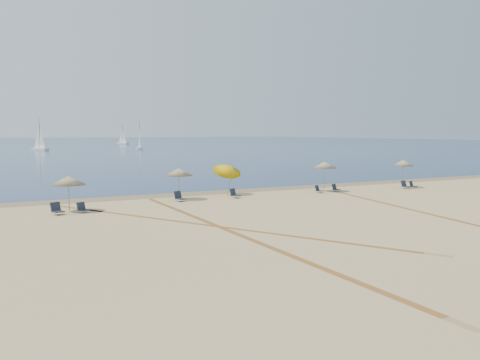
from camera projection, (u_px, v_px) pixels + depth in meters
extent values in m
plane|color=tan|center=(473.00, 253.00, 20.88)|extent=(160.00, 160.00, 0.00)
plane|color=#0C2151|center=(12.00, 143.00, 218.75)|extent=(500.00, 500.00, 0.00)
plane|color=olive|center=(217.00, 192.00, 41.99)|extent=(500.00, 500.00, 0.00)
cylinder|color=gray|center=(69.00, 195.00, 31.46)|extent=(0.05, 0.05, 2.07)
cone|color=beige|center=(68.00, 180.00, 31.38)|extent=(2.07, 2.07, 0.55)
sphere|color=gray|center=(68.00, 175.00, 31.35)|extent=(0.08, 0.08, 0.08)
cylinder|color=gray|center=(179.00, 185.00, 37.03)|extent=(0.05, 0.05, 2.16)
cone|color=beige|center=(179.00, 172.00, 36.95)|extent=(2.00, 2.00, 0.55)
sphere|color=gray|center=(179.00, 168.00, 36.92)|extent=(0.08, 0.08, 0.08)
cylinder|color=gray|center=(230.00, 181.00, 39.27)|extent=(0.05, 1.13, 2.23)
cone|color=#DCB107|center=(227.00, 168.00, 39.60)|extent=(2.18, 2.20, 1.45)
sphere|color=gray|center=(227.00, 164.00, 39.57)|extent=(0.08, 0.08, 0.08)
cylinder|color=gray|center=(324.00, 177.00, 42.06)|extent=(0.05, 0.11, 2.33)
cone|color=beige|center=(324.00, 165.00, 41.95)|extent=(2.04, 2.05, 0.60)
sphere|color=gray|center=(324.00, 161.00, 41.92)|extent=(0.08, 0.08, 0.08)
cylinder|color=gray|center=(403.00, 174.00, 45.10)|extent=(0.05, 0.05, 2.31)
cone|color=beige|center=(403.00, 163.00, 45.01)|extent=(1.86, 1.86, 0.55)
sphere|color=gray|center=(403.00, 159.00, 44.98)|extent=(0.08, 0.08, 0.08)
cube|color=black|center=(58.00, 212.00, 30.39)|extent=(0.77, 0.77, 0.05)
cube|color=black|center=(55.00, 207.00, 30.56)|extent=(0.64, 0.41, 0.54)
cylinder|color=#A5A5AD|center=(55.00, 214.00, 30.03)|extent=(0.03, 0.03, 0.20)
cylinder|color=#A5A5AD|center=(63.00, 213.00, 30.38)|extent=(0.03, 0.03, 0.20)
cube|color=black|center=(83.00, 210.00, 31.14)|extent=(0.65, 0.65, 0.05)
cube|color=black|center=(81.00, 206.00, 31.30)|extent=(0.55, 0.33, 0.46)
cylinder|color=#A5A5AD|center=(81.00, 212.00, 30.84)|extent=(0.02, 0.02, 0.17)
cylinder|color=#A5A5AD|center=(87.00, 212.00, 31.13)|extent=(0.02, 0.02, 0.17)
cube|color=black|center=(180.00, 199.00, 36.26)|extent=(0.75, 0.75, 0.05)
cube|color=black|center=(178.00, 195.00, 36.43)|extent=(0.62, 0.40, 0.52)
cylinder|color=#A5A5AD|center=(179.00, 201.00, 35.91)|extent=(0.03, 0.03, 0.19)
cylinder|color=#A5A5AD|center=(184.00, 200.00, 36.25)|extent=(0.03, 0.03, 0.19)
cube|color=black|center=(236.00, 196.00, 38.10)|extent=(0.76, 0.76, 0.05)
cube|color=black|center=(233.00, 192.00, 38.25)|extent=(0.61, 0.43, 0.51)
cylinder|color=#A5A5AD|center=(235.00, 197.00, 37.75)|extent=(0.02, 0.02, 0.19)
cylinder|color=#A5A5AD|center=(239.00, 197.00, 38.11)|extent=(0.02, 0.02, 0.19)
cube|color=black|center=(320.00, 191.00, 41.38)|extent=(0.64, 0.64, 0.04)
cube|color=black|center=(317.00, 188.00, 41.51)|extent=(0.52, 0.36, 0.44)
cylinder|color=#A5A5AD|center=(320.00, 192.00, 41.08)|extent=(0.02, 0.02, 0.16)
cylinder|color=#A5A5AD|center=(322.00, 192.00, 41.39)|extent=(0.02, 0.02, 0.16)
cube|color=black|center=(337.00, 190.00, 42.14)|extent=(0.65, 0.65, 0.05)
cube|color=black|center=(334.00, 187.00, 42.29)|extent=(0.55, 0.34, 0.46)
cylinder|color=#A5A5AD|center=(337.00, 191.00, 41.83)|extent=(0.02, 0.02, 0.17)
cylinder|color=#A5A5AD|center=(340.00, 191.00, 42.13)|extent=(0.02, 0.02, 0.17)
cube|color=black|center=(406.00, 187.00, 44.28)|extent=(0.63, 0.63, 0.05)
cube|color=black|center=(404.00, 183.00, 44.49)|extent=(0.59, 0.27, 0.51)
cylinder|color=#A5A5AD|center=(406.00, 188.00, 43.98)|extent=(0.03, 0.03, 0.19)
cylinder|color=#A5A5AD|center=(410.00, 188.00, 44.23)|extent=(0.03, 0.03, 0.19)
cube|color=black|center=(414.00, 186.00, 44.78)|extent=(0.63, 0.63, 0.05)
cube|color=black|center=(411.00, 184.00, 44.93)|extent=(0.54, 0.33, 0.45)
cylinder|color=#A5A5AD|center=(414.00, 188.00, 44.49)|extent=(0.02, 0.02, 0.16)
cylinder|color=#A5A5AD|center=(416.00, 187.00, 44.77)|extent=(0.02, 0.02, 0.16)
cube|color=white|center=(140.00, 148.00, 144.75)|extent=(2.32, 5.34, 0.56)
cylinder|color=gray|center=(140.00, 135.00, 144.41)|extent=(0.11, 0.11, 7.53)
cube|color=white|center=(123.00, 143.00, 203.22)|extent=(3.60, 5.49, 0.59)
cylinder|color=gray|center=(123.00, 133.00, 202.87)|extent=(0.12, 0.12, 7.90)
cube|color=white|center=(40.00, 149.00, 135.01)|extent=(4.04, 5.67, 0.62)
cylinder|color=gray|center=(39.00, 134.00, 134.63)|extent=(0.12, 0.12, 8.27)
plane|color=tan|center=(233.00, 232.00, 25.13)|extent=(28.81, 28.81, 0.00)
plane|color=tan|center=(224.00, 229.00, 26.11)|extent=(28.81, 28.81, 0.00)
plane|color=tan|center=(461.00, 222.00, 28.09)|extent=(33.08, 33.08, 0.00)
plane|color=tan|center=(448.00, 219.00, 29.14)|extent=(33.08, 33.08, 0.00)
plane|color=tan|center=(180.00, 222.00, 28.12)|extent=(37.76, 37.76, 0.00)
plane|color=tan|center=(165.00, 220.00, 28.74)|extent=(37.76, 37.76, 0.00)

